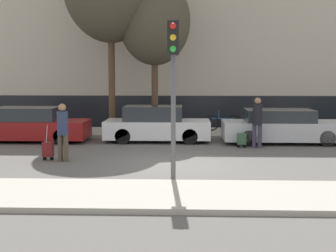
{
  "coord_description": "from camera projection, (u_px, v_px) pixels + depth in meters",
  "views": [
    {
      "loc": [
        0.35,
        -13.73,
        2.73
      ],
      "look_at": [
        -0.22,
        1.8,
        0.95
      ],
      "focal_mm": 50.0,
      "sensor_mm": 36.0,
      "label": 1
    }
  ],
  "objects": [
    {
      "name": "pedestrian_right",
      "position": [
        257.0,
        119.0,
        16.87
      ],
      "size": [
        0.35,
        0.34,
        1.84
      ],
      "rotation": [
        0.0,
        0.0,
        -0.15
      ],
      "color": "#383347",
      "rests_on": "ground_plane"
    },
    {
      "name": "parked_car_2",
      "position": [
        282.0,
        127.0,
        18.17
      ],
      "size": [
        4.69,
        1.85,
        1.31
      ],
      "color": "#B7BABF",
      "rests_on": "ground_plane"
    },
    {
      "name": "sidewalk_near",
      "position": [
        169.0,
        195.0,
        10.23
      ],
      "size": [
        28.0,
        2.5,
        0.12
      ],
      "color": "#A39E93",
      "rests_on": "ground_plane"
    },
    {
      "name": "sidewalk_far",
      "position": [
        177.0,
        133.0,
        20.9
      ],
      "size": [
        28.0,
        3.0,
        0.12
      ],
      "color": "#A39E93",
      "rests_on": "ground_plane"
    },
    {
      "name": "parked_car_0",
      "position": [
        31.0,
        125.0,
        18.57
      ],
      "size": [
        4.43,
        1.78,
        1.36
      ],
      "color": "maroon",
      "rests_on": "ground_plane"
    },
    {
      "name": "parked_car_1",
      "position": [
        156.0,
        125.0,
        18.58
      ],
      "size": [
        4.15,
        1.72,
        1.41
      ],
      "color": "silver",
      "rests_on": "ground_plane"
    },
    {
      "name": "trolley_left",
      "position": [
        48.0,
        149.0,
        14.58
      ],
      "size": [
        0.34,
        0.29,
        1.12
      ],
      "color": "maroon",
      "rests_on": "ground_plane"
    },
    {
      "name": "parked_bicycle",
      "position": [
        223.0,
        123.0,
        20.98
      ],
      "size": [
        1.77,
        0.06,
        0.96
      ],
      "color": "black",
      "rests_on": "sidewalk_far"
    },
    {
      "name": "pedestrian_left",
      "position": [
        63.0,
        129.0,
        14.32
      ],
      "size": [
        0.34,
        0.34,
        1.79
      ],
      "rotation": [
        0.0,
        0.0,
        -0.31
      ],
      "color": "#4C4233",
      "rests_on": "ground_plane"
    },
    {
      "name": "bare_tree_down_street",
      "position": [
        155.0,
        22.0,
        19.81
      ],
      "size": [
        3.04,
        3.04,
        6.63
      ],
      "color": "#4C3826",
      "rests_on": "sidewalk_far"
    },
    {
      "name": "building_facade",
      "position": [
        179.0,
        32.0,
        24.13
      ],
      "size": [
        28.0,
        3.24,
        9.6
      ],
      "color": "#B7AD99",
      "rests_on": "ground_plane"
    },
    {
      "name": "traffic_light",
      "position": [
        173.0,
        69.0,
        11.3
      ],
      "size": [
        0.28,
        0.47,
        3.95
      ],
      "color": "#515154",
      "rests_on": "ground_plane"
    },
    {
      "name": "ground_plane",
      "position": [
        173.0,
        164.0,
        13.96
      ],
      "size": [
        80.0,
        80.0,
        0.0
      ],
      "primitive_type": "plane",
      "color": "#565451"
    },
    {
      "name": "trolley_right",
      "position": [
        242.0,
        139.0,
        17.05
      ],
      "size": [
        0.34,
        0.29,
        1.06
      ],
      "color": "#335138",
      "rests_on": "ground_plane"
    }
  ]
}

